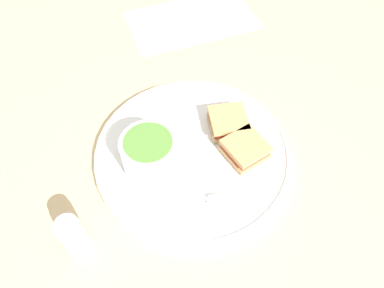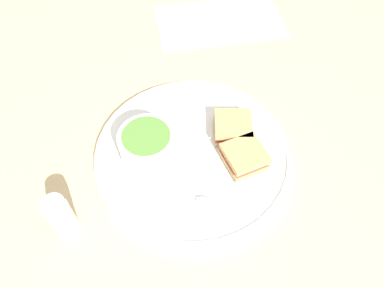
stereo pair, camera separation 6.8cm
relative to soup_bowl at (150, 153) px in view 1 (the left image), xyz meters
The scene contains 8 objects.
ground_plane 0.10m from the soup_bowl, 114.90° to the right, with size 2.40×2.40×0.00m, color #D1B27F.
plate 0.09m from the soup_bowl, 114.90° to the right, with size 0.37×0.37×0.02m.
soup_bowl is the anchor object (origin of this frame).
spoon 0.13m from the soup_bowl, behind, with size 0.10×0.07×0.01m.
sandwich_half_near 0.17m from the soup_bowl, 130.02° to the right, with size 0.08×0.08×0.03m.
sandwich_half_far 0.17m from the soup_bowl, 106.54° to the right, with size 0.10×0.10×0.03m.
salt_shaker 0.18m from the soup_bowl, 95.11° to the left, with size 0.04×0.04×0.08m.
menu_sheet 0.46m from the soup_bowl, 56.57° to the right, with size 0.31×0.37×0.00m.
Camera 1 is at (-0.27, 0.29, 0.60)m, focal length 35.00 mm.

